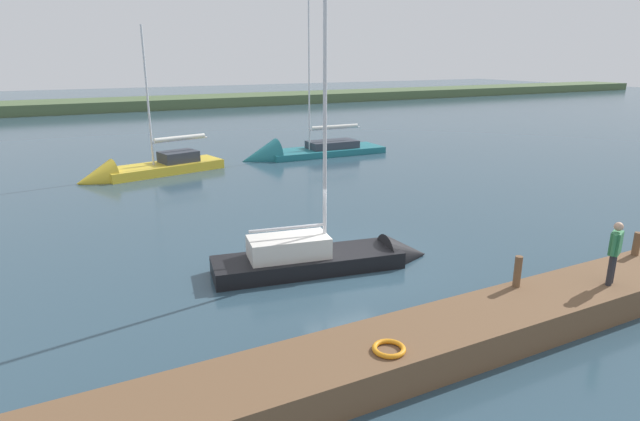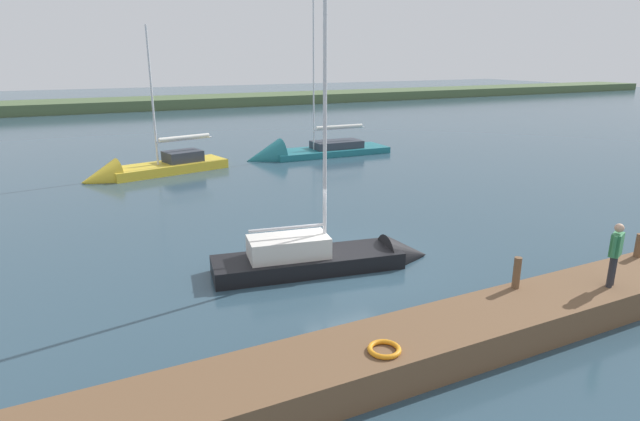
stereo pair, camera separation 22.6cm
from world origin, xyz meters
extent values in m
plane|color=#2D4756|center=(0.00, 0.00, 0.00)|extent=(200.00, 200.00, 0.00)
cube|color=#4C603D|center=(0.00, -54.90, 0.00)|extent=(180.00, 8.00, 2.40)
cube|color=brown|center=(0.00, 5.30, 0.38)|extent=(18.79, 1.86, 0.76)
cylinder|color=brown|center=(-1.88, 4.65, 1.16)|extent=(0.18, 0.18, 0.80)
cylinder|color=brown|center=(-6.58, 4.65, 1.10)|extent=(0.20, 0.20, 0.68)
torus|color=orange|center=(2.61, 5.67, 0.81)|extent=(0.66, 0.66, 0.10)
cube|color=gold|center=(2.55, -16.33, 0.07)|extent=(6.69, 3.43, 0.85)
cone|color=gold|center=(6.18, -15.52, 0.07)|extent=(2.28, 2.44, 2.08)
cube|color=#333842|center=(1.67, -16.53, 0.80)|extent=(2.24, 1.83, 0.60)
cylinder|color=silver|center=(3.11, -16.21, 4.14)|extent=(0.11, 0.11, 7.29)
cylinder|color=silver|center=(1.49, -16.57, 1.71)|extent=(3.25, 0.81, 0.09)
cylinder|color=silver|center=(1.49, -16.57, 1.83)|extent=(2.96, 0.88, 0.23)
cube|color=black|center=(1.46, -0.27, 0.05)|extent=(5.90, 2.52, 0.89)
cone|color=black|center=(-1.75, 0.27, 0.05)|extent=(1.67, 1.80, 1.59)
cube|color=silver|center=(2.05, -0.38, 0.81)|extent=(2.52, 1.54, 0.62)
cylinder|color=silver|center=(0.95, -0.19, 4.25)|extent=(0.11, 0.11, 7.51)
cylinder|color=silver|center=(2.08, -0.38, 1.40)|extent=(2.28, 0.47, 0.09)
cube|color=#1E6B75|center=(-7.99, -17.17, 0.01)|extent=(7.87, 2.70, 0.77)
cone|color=#1E6B75|center=(-3.45, -17.28, 0.01)|extent=(2.33, 2.58, 2.52)
cube|color=#333842|center=(-8.52, -17.16, 0.63)|extent=(3.27, 1.77, 0.47)
cylinder|color=silver|center=(-6.86, -17.20, 5.67)|extent=(0.10, 0.10, 10.54)
cylinder|color=silver|center=(-8.71, -17.15, 1.65)|extent=(3.70, 0.16, 0.08)
cylinder|color=silver|center=(-8.71, -17.15, 1.77)|extent=(3.33, 0.31, 0.23)
cylinder|color=#28282D|center=(-4.17, 5.57, 1.16)|extent=(0.14, 0.14, 0.80)
cylinder|color=#28282D|center=(-3.99, 5.64, 1.16)|extent=(0.14, 0.14, 0.80)
cube|color=#337F4C|center=(-4.08, 5.60, 1.85)|extent=(0.49, 0.37, 0.57)
sphere|color=tan|center=(-4.08, 5.60, 2.28)|extent=(0.22, 0.22, 0.22)
cylinder|color=#337F4C|center=(-4.32, 5.50, 1.87)|extent=(0.09, 0.09, 0.54)
cylinder|color=#337F4C|center=(-3.83, 5.71, 1.87)|extent=(0.09, 0.09, 0.54)
camera|label=1|loc=(7.90, 13.05, 6.27)|focal=29.48mm
camera|label=2|loc=(7.70, 13.15, 6.27)|focal=29.48mm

